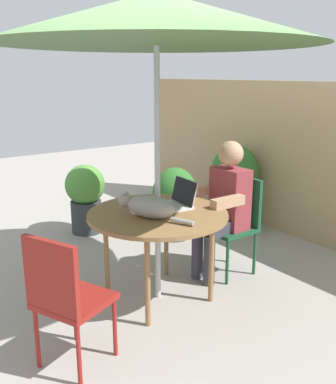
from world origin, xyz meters
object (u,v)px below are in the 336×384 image
at_px(chair_empty, 64,293).
at_px(potted_plant_corner, 175,199).
at_px(potted_plant_by_chair, 85,195).
at_px(patio_umbrella, 156,19).
at_px(laptop, 179,198).
at_px(chair_occupied, 236,217).
at_px(patio_table, 158,219).
at_px(potted_plant_near_fence, 234,180).
at_px(cat, 148,207).
at_px(person_seated, 224,202).

bearing_deg(chair_empty, potted_plant_corner, 126.67).
bearing_deg(potted_plant_by_chair, potted_plant_corner, 43.34).
distance_m(patio_umbrella, potted_plant_by_chair, 2.46).
relative_size(laptop, potted_plant_corner, 0.40).
bearing_deg(chair_empty, chair_occupied, 102.62).
xyz_separation_m(patio_table, chair_occupied, (0.00, 0.87, -0.16)).
xyz_separation_m(patio_umbrella, potted_plant_by_chair, (-1.75, 0.22, -1.71)).
height_order(laptop, potted_plant_corner, laptop).
xyz_separation_m(patio_table, patio_umbrella, (0.00, 0.00, 1.47)).
xyz_separation_m(potted_plant_near_fence, potted_plant_corner, (-0.08, -0.82, -0.11)).
distance_m(potted_plant_near_fence, potted_plant_corner, 0.83).
height_order(patio_umbrella, potted_plant_corner, patio_umbrella).
relative_size(laptop, potted_plant_near_fence, 0.33).
xyz_separation_m(patio_table, potted_plant_near_fence, (-0.92, 1.75, -0.12)).
height_order(patio_table, cat, cat).
relative_size(chair_empty, potted_plant_corner, 1.11).
bearing_deg(potted_plant_near_fence, patio_umbrella, -62.25).
height_order(patio_umbrella, chair_occupied, patio_umbrella).
relative_size(patio_table, chair_empty, 1.25).
distance_m(person_seated, cat, 0.84).
distance_m(patio_umbrella, laptop, 1.38).
xyz_separation_m(person_seated, cat, (0.05, -0.83, 0.12)).
relative_size(patio_table, chair_occupied, 1.25).
distance_m(patio_umbrella, potted_plant_corner, 2.18).
distance_m(patio_umbrella, chair_empty, 1.94).
bearing_deg(potted_plant_corner, laptop, -35.61).
xyz_separation_m(chair_empty, person_seated, (-0.41, 1.68, 0.17)).
bearing_deg(potted_plant_near_fence, cat, -62.68).
height_order(cat, potted_plant_near_fence, potted_plant_near_fence).
relative_size(person_seated, laptop, 3.82).
height_order(potted_plant_by_chair, potted_plant_corner, potted_plant_corner).
bearing_deg(potted_plant_corner, chair_empty, -53.33).
bearing_deg(chair_empty, person_seated, 103.76).
distance_m(chair_occupied, chair_empty, 1.88).
xyz_separation_m(patio_umbrella, cat, (0.05, -0.13, -1.34)).
bearing_deg(chair_occupied, chair_empty, -77.38).
height_order(patio_umbrella, potted_plant_by_chair, patio_umbrella).
distance_m(chair_occupied, potted_plant_corner, 1.01).
xyz_separation_m(chair_empty, potted_plant_by_chair, (-2.17, 1.19, -0.08)).
bearing_deg(chair_empty, potted_plant_near_fence, 116.09).
bearing_deg(potted_plant_near_fence, potted_plant_corner, -95.62).
xyz_separation_m(patio_table, person_seated, (-0.00, 0.71, 0.01)).
height_order(person_seated, cat, person_seated).
relative_size(patio_table, potted_plant_by_chair, 1.40).
distance_m(person_seated, potted_plant_corner, 1.05).
bearing_deg(laptop, chair_occupied, 85.64).
distance_m(patio_table, potted_plant_near_fence, 1.98).
bearing_deg(laptop, potted_plant_by_chair, -179.18).
bearing_deg(patio_table, laptop, 100.97).
xyz_separation_m(patio_umbrella, chair_empty, (0.41, -0.97, -1.63)).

